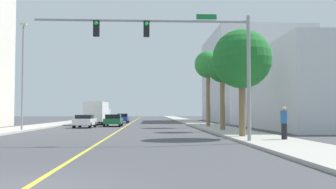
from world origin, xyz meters
TOP-DOWN VIEW (x-y plane):
  - ground at (0.00, 42.00)m, footprint 192.00×192.00m
  - sidewalk_left at (-9.50, 42.00)m, footprint 3.65×168.00m
  - sidewalk_right at (9.50, 42.00)m, footprint 3.65×168.00m
  - lane_marking_center at (0.00, 42.00)m, footprint 0.16×144.00m
  - building_right_near at (20.94, 30.60)m, footprint 14.60×23.63m
  - building_right_far at (21.21, 58.69)m, footprint 15.15×21.57m
  - traffic_signal_mast at (4.56, 11.51)m, footprint 11.48×0.36m
  - street_lamp at (-8.18, 24.62)m, footprint 0.56×0.28m
  - palm_near at (8.66, 15.36)m, footprint 3.80×3.80m
  - palm_mid at (9.02, 23.76)m, footprint 2.56×2.56m
  - palm_far at (9.10, 32.15)m, footprint 2.94×2.94m
  - car_blue at (-1.27, 49.43)m, footprint 1.80×4.43m
  - car_green at (-1.39, 35.64)m, footprint 1.94×4.36m
  - car_red at (-4.02, 50.92)m, footprint 2.10×4.34m
  - car_white at (-4.05, 31.98)m, footprint 1.99×3.92m
  - delivery_truck at (-4.13, 42.42)m, footprint 2.57×8.69m
  - pedestrian at (10.29, 12.40)m, footprint 0.38×0.38m

SIDE VIEW (x-z plane):
  - ground at x=0.00m, z-range 0.00..0.00m
  - lane_marking_center at x=0.00m, z-range 0.00..0.01m
  - sidewalk_left at x=-9.50m, z-range 0.00..0.15m
  - sidewalk_right at x=9.50m, z-range 0.00..0.15m
  - car_green at x=-1.39m, z-range 0.03..1.42m
  - car_white at x=-4.05m, z-range 0.04..1.41m
  - car_blue at x=-1.27m, z-range 0.03..1.44m
  - car_red at x=-4.02m, z-range 0.04..1.47m
  - pedestrian at x=10.29m, z-range 0.15..1.98m
  - delivery_truck at x=-4.13m, z-range 0.11..3.08m
  - building_right_near at x=20.94m, z-range 0.00..7.96m
  - palm_near at x=8.66m, z-range 1.62..8.46m
  - street_lamp at x=-8.18m, z-range 0.58..9.80m
  - traffic_signal_mast at x=4.56m, z-range 1.81..8.60m
  - palm_mid at x=9.02m, z-range 2.03..8.64m
  - palm_far at x=9.10m, z-range 2.59..10.74m
  - building_right_far at x=21.21m, z-range 0.00..15.27m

